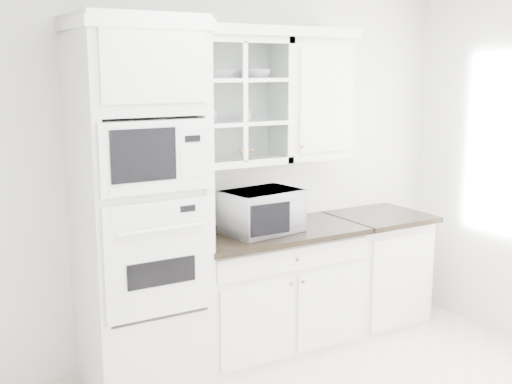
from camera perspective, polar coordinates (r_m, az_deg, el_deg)
room_shell at (r=3.58m, az=6.44°, el=6.07°), size 4.00×3.50×2.70m
oven_column at (r=4.18m, az=-10.29°, el=-1.38°), size 0.76×0.68×2.40m
base_cabinet_run at (r=4.85m, az=1.51°, el=-8.55°), size 1.32×0.67×0.92m
extra_base_cabinet at (r=5.42m, az=10.59°, el=-6.62°), size 0.72×0.67×0.92m
upper_cabinet_glass at (r=4.57m, az=-2.01°, el=8.05°), size 0.80×0.33×0.90m
upper_cabinet_solid at (r=4.93m, az=4.99°, el=8.23°), size 0.55×0.33×0.90m
crown_molding at (r=4.50m, az=-3.11°, el=14.18°), size 2.14×0.38×0.07m
countertop_microwave at (r=4.60m, az=0.40°, el=-1.69°), size 0.59×0.52×0.31m
bowl_a at (r=4.51m, az=-3.59°, el=10.41°), size 0.30×0.30×0.06m
bowl_b at (r=4.65m, az=0.01°, el=10.48°), size 0.21×0.21×0.07m
cup_a at (r=4.49m, az=-4.16°, el=6.77°), size 0.14×0.14×0.09m
cup_b at (r=4.61m, az=-0.86°, el=6.85°), size 0.10×0.10×0.08m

